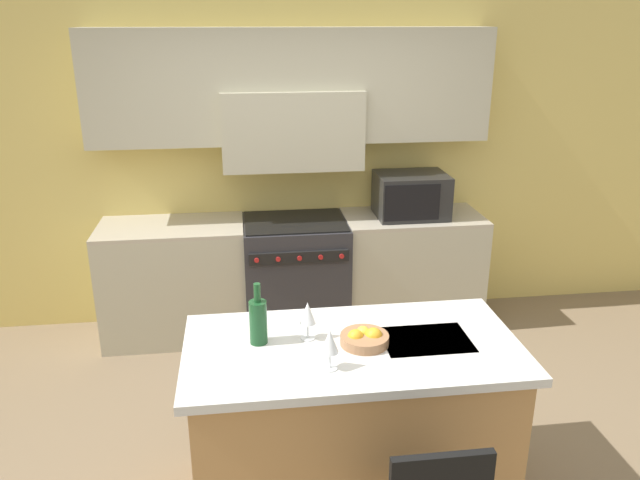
% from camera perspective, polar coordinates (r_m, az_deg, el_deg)
% --- Properties ---
extents(ground_plane, '(10.00, 10.00, 0.00)m').
position_cam_1_polar(ground_plane, '(3.87, 0.42, -19.90)').
color(ground_plane, '#7A664C').
extents(back_cabinetry, '(10.00, 0.46, 2.70)m').
position_cam_1_polar(back_cabinetry, '(5.06, -2.71, 9.55)').
color(back_cabinetry, '#DBC166').
rests_on(back_cabinetry, ground_plane).
extents(back_counter, '(3.07, 0.62, 0.94)m').
position_cam_1_polar(back_counter, '(5.13, -2.27, -3.21)').
color(back_counter, '#B2AD93').
rests_on(back_counter, ground_plane).
extents(range_stove, '(0.82, 0.70, 0.95)m').
position_cam_1_polar(range_stove, '(5.11, -2.25, -3.29)').
color(range_stove, '#2D2D33').
rests_on(range_stove, ground_plane).
extents(microwave, '(0.56, 0.44, 0.35)m').
position_cam_1_polar(microwave, '(5.08, 8.32, 4.08)').
color(microwave, black).
rests_on(microwave, back_counter).
extents(kitchen_island, '(1.67, 0.86, 0.94)m').
position_cam_1_polar(kitchen_island, '(3.39, 2.87, -16.37)').
color(kitchen_island, '#B7844C').
rests_on(kitchen_island, ground_plane).
extents(wine_bottle, '(0.09, 0.09, 0.32)m').
position_cam_1_polar(wine_bottle, '(3.11, -5.67, -7.34)').
color(wine_bottle, '#194723').
rests_on(wine_bottle, kitchen_island).
extents(wine_glass_near, '(0.08, 0.08, 0.20)m').
position_cam_1_polar(wine_glass_near, '(2.87, 0.90, -9.33)').
color(wine_glass_near, white).
rests_on(wine_glass_near, kitchen_island).
extents(wine_glass_far, '(0.08, 0.08, 0.20)m').
position_cam_1_polar(wine_glass_far, '(3.12, -1.14, -6.79)').
color(wine_glass_far, white).
rests_on(wine_glass_far, kitchen_island).
extents(fruit_bowl, '(0.24, 0.24, 0.09)m').
position_cam_1_polar(fruit_bowl, '(3.13, 4.11, -8.94)').
color(fruit_bowl, '#996B47').
rests_on(fruit_bowl, kitchen_island).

